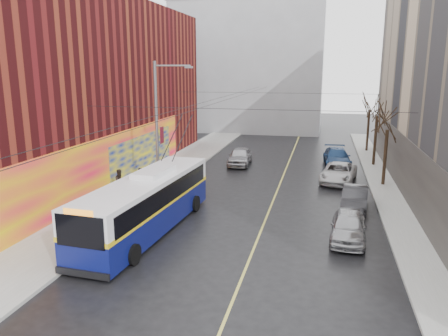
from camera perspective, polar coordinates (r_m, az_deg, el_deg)
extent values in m
plane|color=black|center=(19.62, -1.71, -12.90)|extent=(140.00, 140.00, 0.00)
cube|color=gray|center=(32.77, -9.99, -2.26)|extent=(4.00, 60.00, 0.15)
cube|color=gray|center=(30.62, 20.88, -4.02)|extent=(2.00, 60.00, 0.15)
cube|color=#BFB74C|center=(32.37, 7.15, -2.48)|extent=(0.12, 50.00, 0.01)
cube|color=#4F0F12|center=(37.27, -20.78, 9.72)|extent=(12.00, 36.00, 14.00)
cube|color=#F90548|center=(31.39, -14.84, 0.45)|extent=(0.08, 28.00, 4.00)
cube|color=#04198A|center=(36.75, -10.44, 1.81)|extent=(0.06, 12.00, 3.20)
cube|color=#4C4742|center=(32.23, 22.40, 0.21)|extent=(0.06, 36.00, 4.00)
cube|color=gray|center=(62.96, 3.42, 13.31)|extent=(20.00, 12.00, 18.00)
cylinder|color=slate|center=(29.44, -8.77, 4.87)|extent=(0.20, 0.20, 9.00)
cube|color=#540C18|center=(29.35, -8.11, 4.28)|extent=(0.04, 0.60, 1.10)
cylinder|color=slate|center=(28.73, -6.78, 13.14)|extent=(2.40, 0.10, 0.10)
cube|color=slate|center=(28.39, -4.63, 12.99)|extent=(0.50, 0.22, 0.12)
cylinder|color=black|center=(33.22, -1.60, 8.87)|extent=(0.02, 60.00, 0.02)
cylinder|color=black|center=(32.99, 0.10, 8.84)|extent=(0.02, 60.00, 0.02)
cylinder|color=black|center=(23.61, 1.89, 7.70)|extent=(18.00, 0.02, 0.02)
cylinder|color=black|center=(39.40, 6.44, 9.72)|extent=(18.00, 0.02, 0.02)
cylinder|color=black|center=(34.00, 20.28, 1.18)|extent=(0.24, 0.24, 4.20)
cylinder|color=black|center=(40.82, 19.12, 3.32)|extent=(0.24, 0.24, 4.48)
cylinder|color=black|center=(47.72, 18.28, 4.61)|extent=(0.24, 0.24, 4.37)
cube|color=black|center=(22.14, -16.20, -10.31)|extent=(2.54, 3.08, 0.01)
ellipsoid|color=slate|center=(27.92, -1.68, 10.01)|extent=(0.44, 0.20, 0.12)
ellipsoid|color=slate|center=(28.20, -0.57, 11.07)|extent=(0.44, 0.20, 0.12)
ellipsoid|color=slate|center=(29.54, -6.30, 7.23)|extent=(0.44, 0.20, 0.12)
cube|color=#0A0F4D|center=(23.69, -10.01, -6.05)|extent=(3.32, 11.82, 1.46)
cube|color=silver|center=(23.29, -10.14, -2.88)|extent=(3.32, 11.82, 1.26)
cube|color=gold|center=(23.47, -10.08, -4.36)|extent=(3.36, 11.86, 0.21)
cube|color=black|center=(18.59, -18.34, -7.92)|extent=(2.24, 0.19, 1.36)
cube|color=black|center=(28.49, -4.83, -0.12)|extent=(2.24, 0.19, 1.17)
cube|color=black|center=(23.91, -12.88, -2.83)|extent=(0.77, 10.68, 0.97)
cube|color=black|center=(22.78, -7.24, -3.39)|extent=(0.77, 10.68, 0.97)
cube|color=silver|center=(23.94, -9.17, -0.48)|extent=(1.56, 3.01, 0.29)
cube|color=black|center=(19.25, -18.02, -12.98)|extent=(2.53, 0.29, 0.29)
cylinder|color=black|center=(21.35, -17.82, -9.91)|extent=(0.36, 0.99, 0.97)
cylinder|color=black|center=(20.09, -11.74, -11.01)|extent=(0.36, 0.99, 0.97)
cylinder|color=black|center=(27.68, -8.71, -4.16)|extent=(0.36, 0.99, 0.97)
cylinder|color=black|center=(26.72, -3.78, -4.66)|extent=(0.36, 0.99, 0.97)
cylinder|color=black|center=(26.84, -6.76, 4.11)|extent=(0.29, 3.38, 2.39)
cylinder|color=black|center=(26.58, -5.41, 4.06)|extent=(0.29, 3.38, 2.39)
imported|color=#9C9CA0|center=(23.15, 15.94, -7.33)|extent=(2.00, 4.38, 1.46)
imported|color=#2B2B2E|center=(28.16, 16.72, -3.81)|extent=(1.93, 4.42, 1.41)
imported|color=silver|center=(34.59, 14.73, -0.60)|extent=(3.17, 5.47, 1.43)
imported|color=navy|center=(40.21, 14.53, 1.36)|extent=(2.56, 5.51, 1.56)
imported|color=#A2A2A7|center=(39.37, 2.10, 1.54)|extent=(2.00, 4.66, 1.57)
imported|color=black|center=(30.77, -10.76, -1.51)|extent=(0.54, 0.70, 1.70)
imported|color=black|center=(30.35, -13.41, -1.78)|extent=(1.03, 1.08, 1.75)
imported|color=black|center=(29.19, -9.70, -2.18)|extent=(1.32, 1.13, 1.77)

